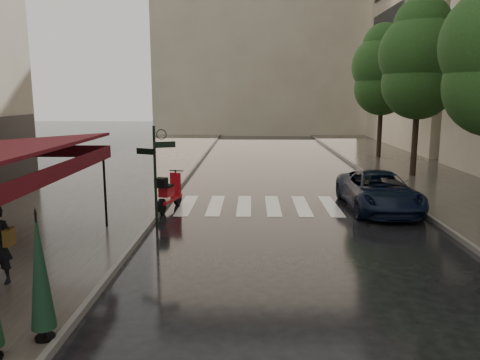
{
  "coord_description": "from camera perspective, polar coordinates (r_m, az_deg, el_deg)",
  "views": [
    {
      "loc": [
        1.67,
        -10.62,
        4.0
      ],
      "look_at": [
        1.31,
        3.56,
        1.4
      ],
      "focal_mm": 35.0,
      "sensor_mm": 36.0,
      "label": 1
    }
  ],
  "objects": [
    {
      "name": "ground",
      "position": [
        11.47,
        -7.11,
        -10.11
      ],
      "size": [
        120.0,
        120.0,
        0.0
      ],
      "primitive_type": "plane",
      "color": "black",
      "rests_on": "ground"
    },
    {
      "name": "tree_far",
      "position": [
        30.72,
        17.02,
        12.66
      ],
      "size": [
        3.8,
        3.8,
        8.16
      ],
      "color": "black",
      "rests_on": "sidewalk_far"
    },
    {
      "name": "curb_far",
      "position": [
        23.67,
        15.56,
        0.46
      ],
      "size": [
        0.12,
        60.0,
        0.16
      ],
      "primitive_type": "cube",
      "color": "#595651",
      "rests_on": "ground"
    },
    {
      "name": "backdrop_building",
      "position": [
        49.01,
        3.13,
        17.41
      ],
      "size": [
        22.0,
        6.0,
        20.0
      ],
      "primitive_type": "cube",
      "color": "gray",
      "rests_on": "ground"
    },
    {
      "name": "crosswalk",
      "position": [
        17.14,
        5.79,
        -3.14
      ],
      "size": [
        7.85,
        3.2,
        0.01
      ],
      "color": "silver",
      "rests_on": "ground"
    },
    {
      "name": "parasol_back",
      "position": [
        8.1,
        -23.2,
        -10.25
      ],
      "size": [
        0.39,
        0.39,
        2.12
      ],
      "color": "black",
      "rests_on": "sidewalk_near"
    },
    {
      "name": "haussmann_far",
      "position": [
        39.86,
        24.42,
        17.07
      ],
      "size": [
        8.0,
        16.0,
        18.5
      ],
      "primitive_type": "cube",
      "color": "gray",
      "rests_on": "ground"
    },
    {
      "name": "sidewalk_far",
      "position": [
        24.51,
        21.92,
        0.38
      ],
      "size": [
        5.5,
        60.0,
        0.12
      ],
      "primitive_type": "cube",
      "color": "#38332D",
      "rests_on": "ground"
    },
    {
      "name": "curb_near",
      "position": [
        23.17,
        -6.31,
        0.57
      ],
      "size": [
        0.12,
        60.0,
        0.16
      ],
      "primitive_type": "cube",
      "color": "#595651",
      "rests_on": "ground"
    },
    {
      "name": "tree_mid",
      "position": [
        23.99,
        21.11,
        13.52
      ],
      "size": [
        3.8,
        3.8,
        8.34
      ],
      "color": "black",
      "rests_on": "sidewalk_far"
    },
    {
      "name": "scooter",
      "position": [
        16.52,
        -8.67,
        -1.59
      ],
      "size": [
        0.79,
        1.96,
        1.31
      ],
      "rotation": [
        0.0,
        0.0,
        -0.23
      ],
      "color": "black",
      "rests_on": "ground"
    },
    {
      "name": "sidewalk_near",
      "position": [
        23.77,
        -13.61,
        0.55
      ],
      "size": [
        6.0,
        60.0,
        0.12
      ],
      "primitive_type": "cube",
      "color": "#38332D",
      "rests_on": "ground"
    },
    {
      "name": "parked_car",
      "position": [
        17.12,
        16.53,
        -1.3
      ],
      "size": [
        2.3,
        4.81,
        1.32
      ],
      "primitive_type": "imported",
      "rotation": [
        0.0,
        0.0,
        0.02
      ],
      "color": "black",
      "rests_on": "ground"
    },
    {
      "name": "signpost",
      "position": [
        14.08,
        -10.29,
        1.36
      ],
      "size": [
        1.17,
        0.29,
        3.1
      ],
      "color": "black",
      "rests_on": "ground"
    }
  ]
}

